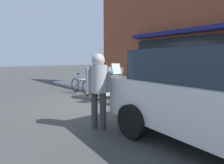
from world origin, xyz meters
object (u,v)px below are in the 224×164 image
Objects in this scene: parked_bicycle at (80,86)px; pedestrian_walking at (98,82)px; touring_motorcycle at (102,84)px; sandwich_board_sign at (117,78)px.

parked_bicycle is 4.24m from pedestrian_walking.
touring_motorcycle reaches higher than sandwich_board_sign.
parked_bicycle is at bearing 177.44° from touring_motorcycle.
sandwich_board_sign reaches higher than parked_bicycle.
pedestrian_walking is at bearing -39.70° from touring_motorcycle.
pedestrian_walking is (3.76, -1.85, 0.66)m from parked_bicycle.
sandwich_board_sign is at bearing 122.27° from touring_motorcycle.
touring_motorcycle is 2.20m from sandwich_board_sign.
touring_motorcycle is 1.64m from parked_bicycle.
pedestrian_walking reaches higher than parked_bicycle.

